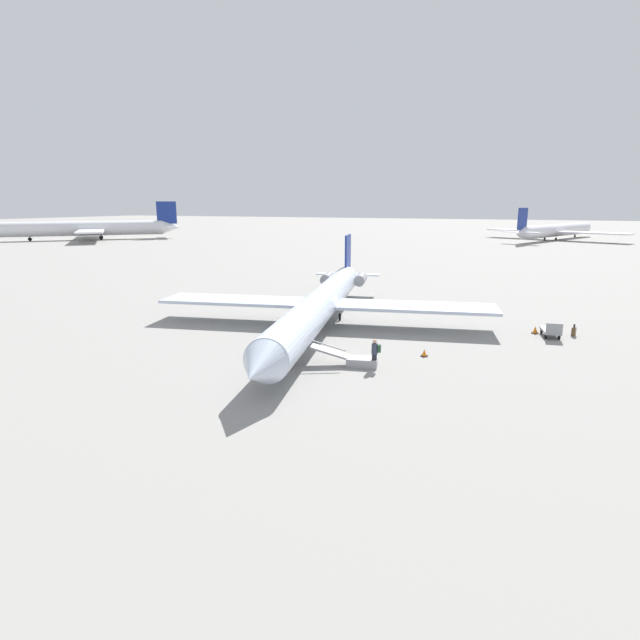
% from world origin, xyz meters
% --- Properties ---
extents(ground_plane, '(600.00, 600.00, 0.00)m').
position_xyz_m(ground_plane, '(0.00, 0.00, 0.00)').
color(ground_plane, gray).
extents(airplane_main, '(34.15, 26.72, 6.26)m').
position_xyz_m(airplane_main, '(-0.92, -0.20, 1.86)').
color(airplane_main, silver).
rests_on(airplane_main, ground).
extents(airplane_taxiing_distant, '(44.57, 35.43, 8.51)m').
position_xyz_m(airplane_taxiing_distant, '(-114.75, 19.43, 2.53)').
color(airplane_taxiing_distant, silver).
rests_on(airplane_taxiing_distant, ground).
extents(airplane_far_right, '(38.57, 38.88, 10.09)m').
position_xyz_m(airplane_far_right, '(-65.85, -96.25, 3.00)').
color(airplane_far_right, silver).
rests_on(airplane_far_right, ground).
extents(boarding_stairs, '(1.87, 4.14, 1.60)m').
position_xyz_m(boarding_stairs, '(7.62, 5.50, 0.36)').
color(boarding_stairs, '#99999E').
rests_on(boarding_stairs, ground).
extents(passenger, '(0.39, 0.56, 1.74)m').
position_xyz_m(passenger, '(7.62, 6.71, 1.00)').
color(passenger, '#23232D').
rests_on(passenger, ground).
extents(luggage_cart, '(2.36, 1.47, 1.22)m').
position_xyz_m(luggage_cart, '(-4.11, 16.30, 0.46)').
color(luggage_cart, gray).
rests_on(luggage_cart, ground).
extents(suitcase, '(0.42, 0.34, 0.88)m').
position_xyz_m(suitcase, '(-5.11, 17.85, 0.33)').
color(suitcase, brown).
rests_on(suitcase, ground).
extents(traffic_cone_near_stairs, '(0.43, 0.43, 0.47)m').
position_xyz_m(traffic_cone_near_stairs, '(4.16, 8.89, 0.21)').
color(traffic_cone_near_stairs, black).
rests_on(traffic_cone_near_stairs, ground).
extents(traffic_cone_near_cart, '(0.50, 0.50, 0.55)m').
position_xyz_m(traffic_cone_near_cart, '(-4.81, 15.27, 0.25)').
color(traffic_cone_near_cart, black).
rests_on(traffic_cone_near_cart, ground).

